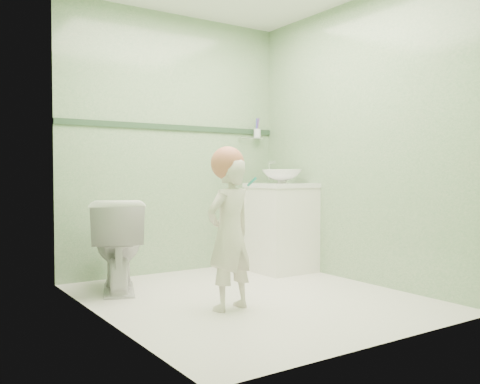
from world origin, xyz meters
TOP-DOWN VIEW (x-y plane):
  - ground at (0.00, 0.00)m, footprint 2.50×2.50m
  - room_shell at (0.00, 0.00)m, footprint 2.50×2.54m
  - trim_stripe at (0.00, 1.24)m, footprint 2.20×0.02m
  - vanity at (0.84, 0.70)m, footprint 0.52×0.50m
  - counter at (0.84, 0.70)m, footprint 0.54×0.52m
  - basin at (0.84, 0.70)m, footprint 0.37×0.37m
  - faucet at (0.84, 0.89)m, footprint 0.03×0.13m
  - cup_holder at (0.89, 1.18)m, footprint 0.26×0.07m
  - toilet at (-0.74, 0.77)m, footprint 0.62×0.81m
  - toddler at (-0.31, -0.19)m, footprint 0.41×0.31m
  - hair_cap at (-0.31, -0.16)m, footprint 0.23×0.23m
  - teal_toothbrush at (-0.21, -0.30)m, footprint 0.11×0.14m

SIDE VIEW (x-z plane):
  - ground at x=0.00m, z-range 0.00..0.00m
  - toilet at x=-0.74m, z-range 0.00..0.72m
  - vanity at x=0.84m, z-range 0.00..0.80m
  - toddler at x=-0.31m, z-range 0.00..1.02m
  - counter at x=0.84m, z-range 0.79..0.83m
  - teal_toothbrush at x=-0.21m, z-range 0.83..0.91m
  - basin at x=0.84m, z-range 0.83..0.96m
  - faucet at x=0.84m, z-range 0.88..1.06m
  - hair_cap at x=-0.31m, z-range 0.88..1.10m
  - room_shell at x=0.00m, z-range 0.00..2.40m
  - cup_holder at x=0.89m, z-range 1.23..1.44m
  - trim_stripe at x=0.00m, z-range 1.33..1.38m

